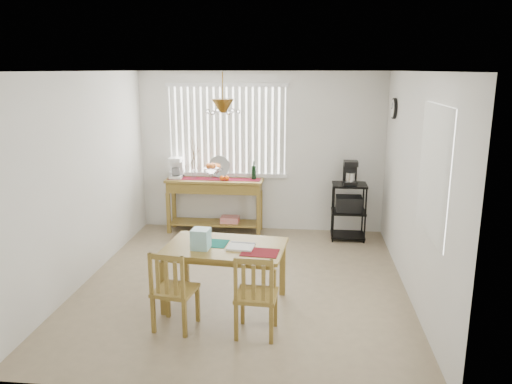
# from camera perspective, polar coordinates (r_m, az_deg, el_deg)

# --- Properties ---
(ground) EXTENTS (4.00, 4.50, 0.01)m
(ground) POSITION_cam_1_polar(r_m,az_deg,el_deg) (6.40, -1.43, -10.37)
(ground) COLOR #9A8768
(room_shell) EXTENTS (4.20, 4.70, 2.70)m
(room_shell) POSITION_cam_1_polar(r_m,az_deg,el_deg) (5.93, -1.48, 4.82)
(room_shell) COLOR white
(room_shell) RESTS_ON ground
(sideboard) EXTENTS (1.58, 0.44, 0.89)m
(sideboard) POSITION_cam_1_polar(r_m,az_deg,el_deg) (8.17, -4.68, -0.04)
(sideboard) COLOR olive
(sideboard) RESTS_ON ground
(sideboard_items) EXTENTS (1.50, 0.37, 0.68)m
(sideboard_items) POSITION_cam_1_polar(r_m,az_deg,el_deg) (8.16, -6.57, 2.50)
(sideboard_items) COLOR maroon
(sideboard_items) RESTS_ON sideboard
(wire_cart) EXTENTS (0.53, 0.42, 0.89)m
(wire_cart) POSITION_cam_1_polar(r_m,az_deg,el_deg) (7.95, 10.54, -1.59)
(wire_cart) COLOR black
(wire_cart) RESTS_ON ground
(cart_items) EXTENTS (0.21, 0.25, 0.37)m
(cart_items) POSITION_cam_1_polar(r_m,az_deg,el_deg) (7.83, 10.71, 2.14)
(cart_items) COLOR black
(cart_items) RESTS_ON wire_cart
(dining_table) EXTENTS (1.39, 0.96, 0.71)m
(dining_table) POSITION_cam_1_polar(r_m,az_deg,el_deg) (5.64, -3.54, -6.91)
(dining_table) COLOR olive
(dining_table) RESTS_ON ground
(table_items) EXTENTS (1.01, 0.56, 0.23)m
(table_items) POSITION_cam_1_polar(r_m,az_deg,el_deg) (5.51, -5.16, -5.61)
(table_items) COLOR #12695D
(table_items) RESTS_ON dining_table
(chair_left) EXTENTS (0.46, 0.46, 0.87)m
(chair_left) POSITION_cam_1_polar(r_m,az_deg,el_deg) (5.25, -9.42, -11.06)
(chair_left) COLOR olive
(chair_left) RESTS_ON ground
(chair_right) EXTENTS (0.43, 0.43, 0.88)m
(chair_right) POSITION_cam_1_polar(r_m,az_deg,el_deg) (5.06, -0.02, -11.77)
(chair_right) COLOR olive
(chair_right) RESTS_ON ground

